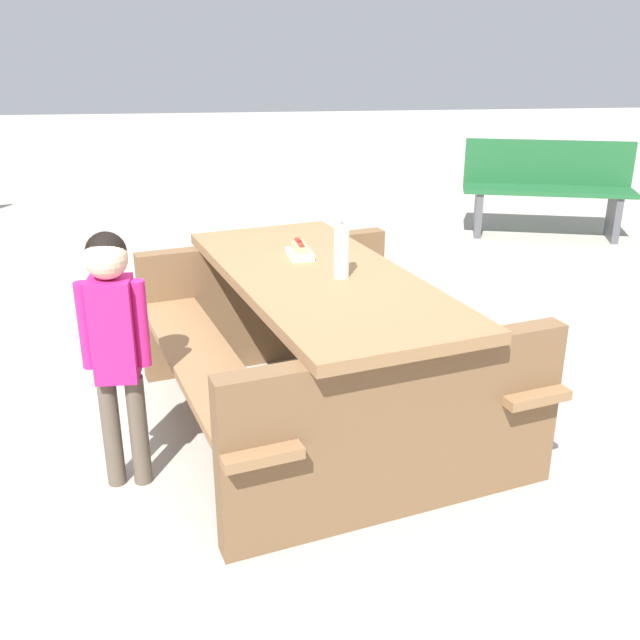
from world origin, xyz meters
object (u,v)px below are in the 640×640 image
object	(u,v)px
soda_bottle	(342,249)
hotdog_tray	(300,251)
park_bench_near	(547,187)
child_in_coat	(114,330)
picnic_table	(320,336)

from	to	relation	value
soda_bottle	hotdog_tray	size ratio (longest dim) A/B	1.42
hotdog_tray	park_bench_near	bearing A→B (deg)	-40.39
hotdog_tray	child_in_coat	distance (m)	1.04
hotdog_tray	child_in_coat	world-z (taller)	child_in_coat
picnic_table	hotdog_tray	world-z (taller)	hotdog_tray
hotdog_tray	park_bench_near	size ratio (longest dim) A/B	0.12
picnic_table	park_bench_near	xyz separation A→B (m)	(3.25, -2.47, 0.00)
soda_bottle	child_in_coat	xyz separation A→B (m)	(-0.35, 0.94, -0.19)
picnic_table	soda_bottle	size ratio (longest dim) A/B	7.79
child_in_coat	picnic_table	bearing A→B (deg)	-63.82
soda_bottle	child_in_coat	distance (m)	1.02
park_bench_near	picnic_table	bearing A→B (deg)	142.73
soda_bottle	park_bench_near	size ratio (longest dim) A/B	0.17
hotdog_tray	picnic_table	bearing A→B (deg)	-166.12
child_in_coat	hotdog_tray	bearing A→B (deg)	-48.89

